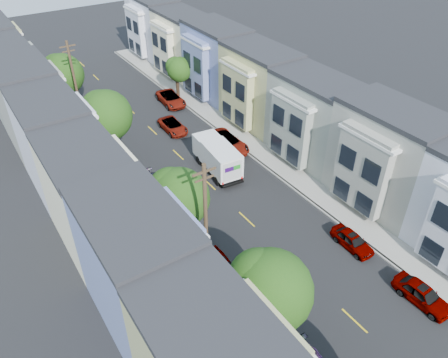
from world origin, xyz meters
name	(u,v)px	position (x,y,z in m)	size (l,w,h in m)	color
ground	(294,264)	(0.00, 0.00, 0.00)	(160.00, 160.00, 0.00)	black
road_slab	(193,169)	(0.00, 15.00, 0.01)	(12.00, 70.00, 0.02)	black
curb_left	(136,189)	(-6.05, 15.00, 0.07)	(0.30, 70.00, 0.15)	gray
curb_right	(243,150)	(6.05, 15.00, 0.07)	(0.30, 70.00, 0.15)	gray
sidewalk_left	(122,193)	(-7.35, 15.00, 0.07)	(2.60, 70.00, 0.15)	gray
sidewalk_right	(253,146)	(7.35, 15.00, 0.07)	(2.60, 70.00, 0.15)	gray
centerline	(193,169)	(0.00, 15.00, 0.00)	(0.12, 70.00, 0.01)	gold
townhouse_row_left	(81,209)	(-11.15, 15.00, 0.00)	(5.00, 70.00, 8.50)	gray
townhouse_row_right	(281,137)	(11.15, 15.00, 0.00)	(5.00, 70.00, 8.50)	gray
tree_b	(269,292)	(-6.30, -4.48, 5.51)	(4.70, 4.70, 7.89)	black
tree_c	(178,199)	(-6.30, 5.81, 5.08)	(4.42, 4.42, 7.32)	black
tree_d	(106,116)	(-6.30, 19.44, 5.62)	(4.70, 4.70, 8.00)	black
tree_e	(62,75)	(-6.30, 33.23, 4.84)	(4.70, 4.70, 7.21)	black
tree_far_r	(179,70)	(6.90, 30.10, 3.56)	(3.10, 3.10, 5.14)	black
utility_pole_near	(206,229)	(-6.30, 2.00, 5.15)	(1.60, 0.26, 10.00)	#42301E
utility_pole_far	(76,88)	(-6.30, 28.00, 5.15)	(1.60, 0.26, 10.00)	#42301E
fedex_truck	(217,156)	(1.82, 13.40, 1.67)	(2.40, 6.22, 2.98)	white
lead_sedan	(173,126)	(1.92, 22.66, 0.61)	(2.02, 4.39, 1.22)	black
parked_left_c	(222,266)	(-4.90, 2.25, 0.65)	(1.53, 3.99, 1.29)	gray
parked_left_d	(153,187)	(-4.90, 13.59, 0.65)	(1.83, 4.35, 1.30)	#36150B
parked_right_a	(422,295)	(4.90, -7.35, 0.69)	(1.64, 4.28, 1.39)	#343538
parked_right_b	(352,241)	(4.90, -1.07, 0.63)	(1.48, 3.87, 1.25)	white
parked_right_c	(228,142)	(4.90, 16.22, 0.76)	(2.52, 5.47, 1.52)	black
parked_right_d	(171,99)	(4.90, 28.79, 0.70)	(2.34, 5.07, 1.41)	#132540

